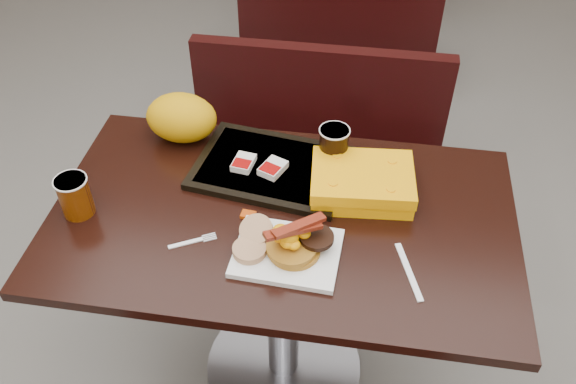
% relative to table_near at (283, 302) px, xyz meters
% --- Properties ---
extents(floor, '(6.00, 7.00, 0.01)m').
position_rel_table_near_xyz_m(floor, '(0.00, 0.00, -0.38)').
color(floor, slate).
rests_on(floor, ground).
extents(table_near, '(1.20, 0.70, 0.75)m').
position_rel_table_near_xyz_m(table_near, '(0.00, 0.00, 0.00)').
color(table_near, black).
rests_on(table_near, floor).
extents(bench_near_n, '(1.00, 0.46, 0.72)m').
position_rel_table_near_xyz_m(bench_near_n, '(0.00, 0.70, -0.02)').
color(bench_near_n, black).
rests_on(bench_near_n, floor).
extents(bench_far_s, '(1.00, 0.46, 0.72)m').
position_rel_table_near_xyz_m(bench_far_s, '(0.00, 1.90, -0.02)').
color(bench_far_s, black).
rests_on(bench_far_s, floor).
extents(platter, '(0.26, 0.21, 0.01)m').
position_rel_table_near_xyz_m(platter, '(0.03, -0.13, 0.38)').
color(platter, white).
rests_on(platter, table_near).
extents(pancake_stack, '(0.16, 0.16, 0.03)m').
position_rel_table_near_xyz_m(pancake_stack, '(0.05, -0.13, 0.40)').
color(pancake_stack, '#A86A1C').
rests_on(pancake_stack, platter).
extents(sausage_patty, '(0.10, 0.10, 0.01)m').
position_rel_table_near_xyz_m(sausage_patty, '(0.10, -0.11, 0.42)').
color(sausage_patty, black).
rests_on(sausage_patty, pancake_stack).
extents(scrambled_eggs, '(0.09, 0.08, 0.05)m').
position_rel_table_near_xyz_m(scrambled_eggs, '(0.04, -0.13, 0.44)').
color(scrambled_eggs, '#FFA705').
rests_on(scrambled_eggs, pancake_stack).
extents(bacon_strips, '(0.16, 0.13, 0.01)m').
position_rel_table_near_xyz_m(bacon_strips, '(0.05, -0.14, 0.47)').
color(bacon_strips, '#461305').
rests_on(bacon_strips, scrambled_eggs).
extents(muffin_bottom, '(0.10, 0.10, 0.02)m').
position_rel_table_near_xyz_m(muffin_bottom, '(-0.05, -0.15, 0.40)').
color(muffin_bottom, tan).
rests_on(muffin_bottom, platter).
extents(muffin_top, '(0.10, 0.10, 0.05)m').
position_rel_table_near_xyz_m(muffin_top, '(-0.05, -0.10, 0.41)').
color(muffin_top, tan).
rests_on(muffin_top, platter).
extents(coffee_cup_near, '(0.10, 0.10, 0.11)m').
position_rel_table_near_xyz_m(coffee_cup_near, '(-0.52, -0.07, 0.43)').
color(coffee_cup_near, '#944405').
rests_on(coffee_cup_near, table_near).
extents(fork, '(0.12, 0.08, 0.00)m').
position_rel_table_near_xyz_m(fork, '(-0.22, -0.14, 0.38)').
color(fork, white).
rests_on(fork, table_near).
extents(knife, '(0.07, 0.17, 0.00)m').
position_rel_table_near_xyz_m(knife, '(0.33, -0.14, 0.38)').
color(knife, white).
rests_on(knife, table_near).
extents(condiment_syrup, '(0.04, 0.03, 0.01)m').
position_rel_table_near_xyz_m(condiment_syrup, '(-0.09, -0.02, 0.38)').
color(condiment_syrup, '#B43A07').
rests_on(condiment_syrup, table_near).
extents(tray, '(0.45, 0.35, 0.02)m').
position_rel_table_near_xyz_m(tray, '(-0.06, 0.17, 0.38)').
color(tray, black).
rests_on(tray, table_near).
extents(hashbrown_sleeve_left, '(0.06, 0.08, 0.02)m').
position_rel_table_near_xyz_m(hashbrown_sleeve_left, '(-0.13, 0.15, 0.40)').
color(hashbrown_sleeve_left, silver).
rests_on(hashbrown_sleeve_left, tray).
extents(hashbrown_sleeve_right, '(0.08, 0.09, 0.02)m').
position_rel_table_near_xyz_m(hashbrown_sleeve_right, '(-0.05, 0.14, 0.40)').
color(hashbrown_sleeve_right, silver).
rests_on(hashbrown_sleeve_right, tray).
extents(coffee_cup_far, '(0.10, 0.10, 0.11)m').
position_rel_table_near_xyz_m(coffee_cup_far, '(0.11, 0.21, 0.45)').
color(coffee_cup_far, black).
rests_on(coffee_cup_far, tray).
extents(clamshell, '(0.28, 0.22, 0.07)m').
position_rel_table_near_xyz_m(clamshell, '(0.20, 0.11, 0.41)').
color(clamshell, '#FA9F04').
rests_on(clamshell, table_near).
extents(paper_bag, '(0.25, 0.22, 0.14)m').
position_rel_table_near_xyz_m(paper_bag, '(-0.34, 0.27, 0.45)').
color(paper_bag, orange).
rests_on(paper_bag, table_near).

